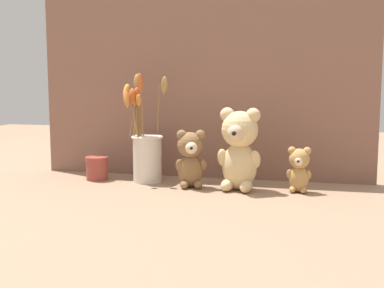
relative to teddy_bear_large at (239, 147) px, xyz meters
The scene contains 7 objects.
ground_plane 0.21m from the teddy_bear_large, behind, with size 4.00×4.00×0.00m, color #8E7056.
backdrop_wall 0.33m from the teddy_bear_large, 131.13° to the left, with size 1.17×0.02×0.71m.
teddy_bear_large is the anchor object (origin of this frame).
teddy_bear_medium 0.16m from the teddy_bear_large, behind, with size 0.10×0.09×0.18m.
teddy_bear_small 0.19m from the teddy_bear_large, ahead, with size 0.08×0.07×0.14m.
flower_vase 0.33m from the teddy_bear_large, 169.98° to the left, with size 0.16×0.13×0.36m.
decorative_tin_tall 0.51m from the teddy_bear_large, behind, with size 0.08×0.08×0.08m.
Camera 1 is at (0.35, -1.47, 0.33)m, focal length 45.00 mm.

